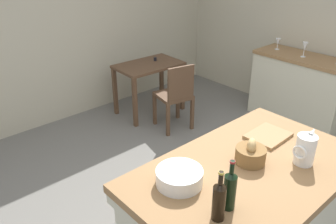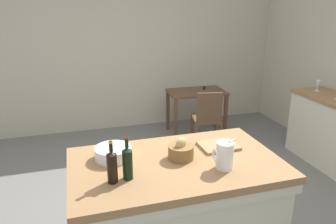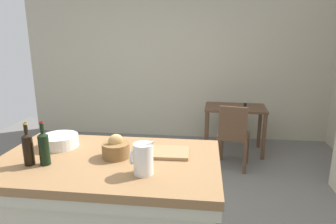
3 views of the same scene
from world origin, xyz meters
name	(u,v)px [view 2 (image 2 of 3)]	position (x,y,z in m)	size (l,w,h in m)	color
ground_plane	(178,209)	(0.00, 0.00, 0.00)	(6.76, 6.76, 0.00)	#66635E
wall_back	(130,51)	(0.00, 2.60, 1.30)	(5.32, 0.12, 2.60)	#B2AA93
island_table	(176,206)	(-0.22, -0.60, 0.48)	(1.64, 0.98, 0.89)	olive
side_cabinet	(333,132)	(2.26, 0.37, 0.46)	(0.52, 1.25, 0.91)	olive
writing_desk	(196,98)	(0.94, 1.92, 0.61)	(0.92, 0.60, 0.77)	#513826
wooden_chair	(207,118)	(0.87, 1.29, 0.48)	(0.48, 0.48, 0.89)	#513826
pitcher	(225,155)	(0.09, -0.80, 1.00)	(0.17, 0.13, 0.25)	white
wash_bowl	(113,153)	(-0.69, -0.41, 0.94)	(0.29, 0.29, 0.10)	white
bread_basket	(181,151)	(-0.17, -0.56, 0.96)	(0.20, 0.20, 0.18)	brown
cutting_board	(218,146)	(0.21, -0.45, 0.91)	(0.32, 0.25, 0.02)	#99754C
wine_bottle_dark	(128,162)	(-0.63, -0.74, 1.02)	(0.07, 0.07, 0.31)	black
wine_bottle_amber	(112,166)	(-0.74, -0.76, 1.02)	(0.07, 0.07, 0.31)	black
wine_glass_middle	(318,84)	(2.27, 0.79, 1.02)	(0.07, 0.07, 0.15)	white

